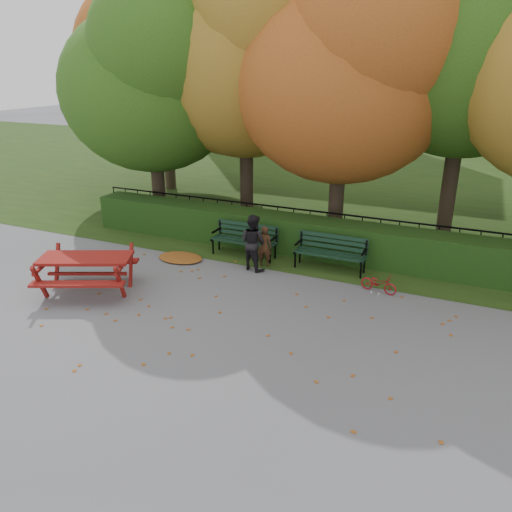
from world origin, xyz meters
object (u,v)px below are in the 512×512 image
at_px(tree_a, 155,77).
at_px(tree_f, 166,41).
at_px(tree_d, 489,18).
at_px(tree_c, 354,67).
at_px(adult, 253,242).
at_px(bicycle, 379,283).
at_px(bench_right, 331,250).
at_px(tree_b, 253,46).
at_px(bench_left, 245,237).
at_px(picnic_table, 86,265).
at_px(child, 264,246).

relative_size(tree_a, tree_f, 0.81).
bearing_deg(tree_d, tree_c, -157.39).
relative_size(adult, bicycle, 1.69).
xyz_separation_m(tree_c, adult, (-1.54, -3.06, -4.10)).
relative_size(tree_f, adult, 6.36).
xyz_separation_m(bench_right, bicycle, (1.40, -0.88, -0.30)).
xyz_separation_m(tree_b, bicycle, (4.95, -3.93, -5.18)).
bearing_deg(bench_left, picnic_table, -122.48).
distance_m(tree_d, picnic_table, 11.60).
relative_size(picnic_table, bicycle, 2.94).
relative_size(tree_d, child, 8.86).
height_order(tree_c, tree_d, tree_d).
bearing_deg(picnic_table, bench_right, 13.29).
xyz_separation_m(picnic_table, adult, (2.88, 2.79, 0.05)).
distance_m(picnic_table, bicycle, 6.68).
height_order(bench_left, bench_right, same).
bearing_deg(tree_c, tree_d, 22.61).
height_order(tree_c, bicycle, tree_c).
bearing_deg(bench_right, bicycle, -32.21).
xyz_separation_m(tree_a, child, (4.67, -2.38, -3.98)).
xyz_separation_m(tree_a, bench_right, (6.29, -1.88, -4.00)).
xyz_separation_m(tree_b, adult, (1.74, -3.85, -4.68)).
bearing_deg(adult, tree_d, -120.21).
height_order(tree_c, picnic_table, tree_c).
relative_size(tree_d, tree_f, 1.04).
relative_size(tree_f, bench_right, 5.10).
relative_size(tree_c, bicycle, 9.39).
height_order(adult, bicycle, adult).
bearing_deg(bench_right, tree_f, 146.08).
bearing_deg(adult, bench_left, -36.87).
distance_m(child, adult, 0.40).
relative_size(bench_left, child, 1.66).
height_order(tree_a, tree_c, tree_c).
xyz_separation_m(bench_left, bicycle, (3.80, -0.88, -0.30)).
height_order(tree_c, child, tree_c).
distance_m(bench_left, child, 0.93).
relative_size(picnic_table, adult, 1.74).
bearing_deg(tree_f, bench_right, -33.92).
xyz_separation_m(tree_d, bench_left, (-5.18, -3.53, -5.46)).
distance_m(tree_d, bench_right, 7.07).
relative_size(tree_d, bench_right, 5.32).
bearing_deg(bicycle, tree_d, -6.02).
distance_m(tree_a, bicycle, 9.23).
bearing_deg(tree_f, child, -42.39).
relative_size(tree_b, bicycle, 10.32).
bearing_deg(adult, bench_right, -139.63).
relative_size(tree_f, picnic_table, 3.66).
height_order(tree_f, picnic_table, tree_f).
bearing_deg(tree_f, tree_c, -22.35).
distance_m(bench_right, child, 1.69).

